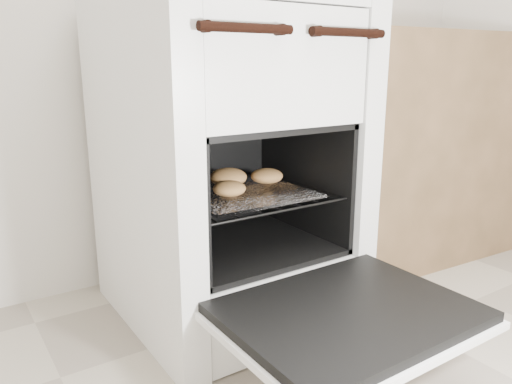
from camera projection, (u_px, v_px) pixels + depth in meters
stove at (228, 164)px, 1.59m from camera, size 0.67×0.74×1.02m
oven_door at (348, 316)px, 1.20m from camera, size 0.60×0.47×0.04m
oven_rack at (240, 194)px, 1.55m from camera, size 0.49×0.47×0.01m
foil_sheet at (244, 193)px, 1.53m from camera, size 0.38×0.33×0.01m
baked_rolls at (240, 179)px, 1.57m from camera, size 0.32×0.25×0.06m
counter at (410, 144)px, 2.21m from camera, size 0.97×0.68×0.93m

